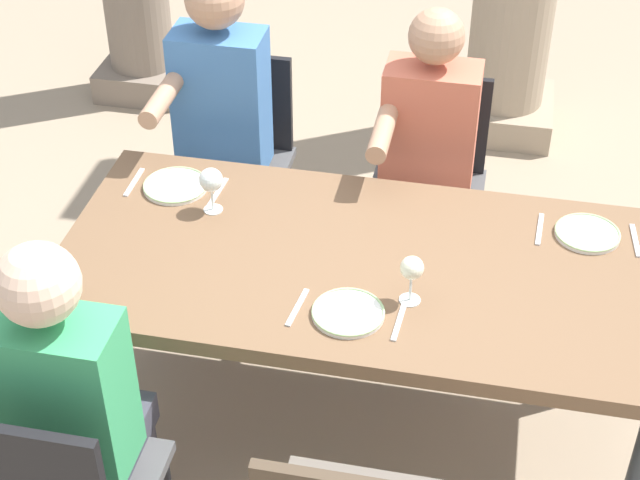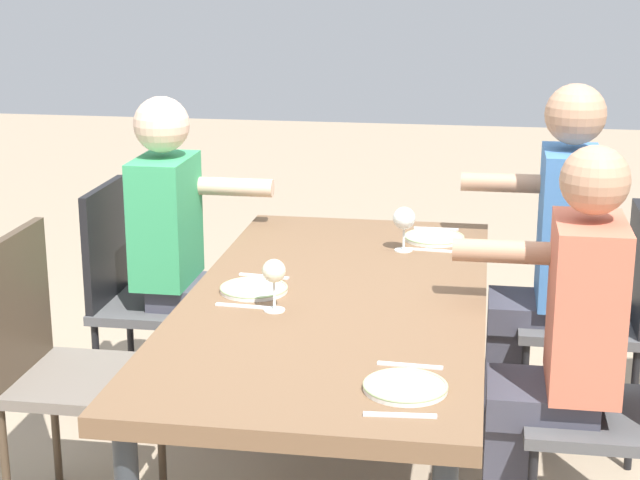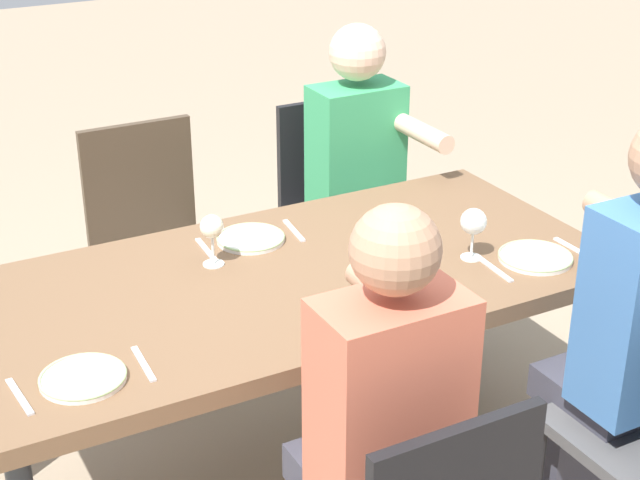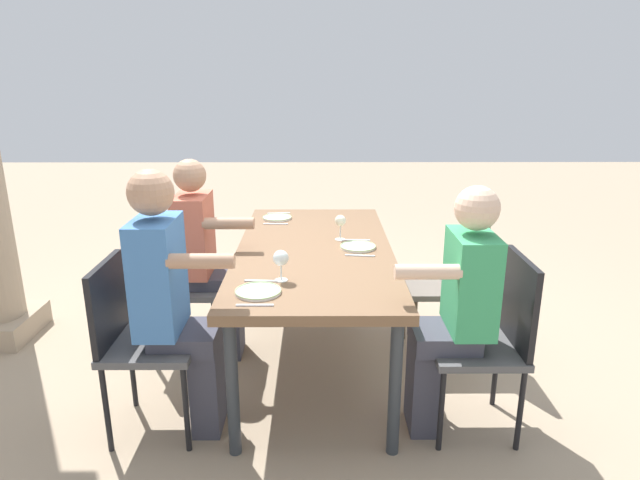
# 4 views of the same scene
# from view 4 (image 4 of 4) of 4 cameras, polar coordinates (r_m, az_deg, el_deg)

# --- Properties ---
(ground_plane) EXTENTS (16.00, 16.00, 0.00)m
(ground_plane) POSITION_cam_4_polar(r_m,az_deg,el_deg) (3.60, -0.55, -12.44)
(ground_plane) COLOR gray
(dining_table) EXTENTS (1.91, 0.92, 0.76)m
(dining_table) POSITION_cam_4_polar(r_m,az_deg,el_deg) (3.31, -0.58, -1.88)
(dining_table) COLOR brown
(dining_table) RESTS_ON ground
(chair_west_north) EXTENTS (0.44, 0.44, 0.90)m
(chair_west_north) POSITION_cam_4_polar(r_m,az_deg,el_deg) (2.90, -18.52, -9.17)
(chair_west_north) COLOR #4F4F50
(chair_west_north) RESTS_ON ground
(chair_west_south) EXTENTS (0.44, 0.44, 0.93)m
(chair_west_south) POSITION_cam_4_polar(r_m,az_deg,el_deg) (2.89, 17.40, -9.24)
(chair_west_south) COLOR #4F4F50
(chair_west_south) RESTS_ON ground
(chair_mid_north) EXTENTS (0.44, 0.44, 0.90)m
(chair_mid_north) POSITION_cam_4_polar(r_m,az_deg,el_deg) (3.59, -14.76, -3.81)
(chair_mid_north) COLOR #4F4F50
(chair_mid_north) RESTS_ON ground
(chair_mid_south) EXTENTS (0.44, 0.44, 0.95)m
(chair_mid_south) POSITION_cam_4_polar(r_m,az_deg,el_deg) (3.58, 13.77, -3.47)
(chair_mid_south) COLOR #6A6158
(chair_mid_south) RESTS_ON ground
(diner_woman_green) EXTENTS (0.35, 0.50, 1.35)m
(diner_woman_green) POSITION_cam_4_polar(r_m,az_deg,el_deg) (2.76, -15.04, -5.76)
(diner_woman_green) COLOR #3F3F4C
(diner_woman_green) RESTS_ON ground
(diner_man_white) EXTENTS (0.35, 0.50, 1.27)m
(diner_man_white) POSITION_cam_4_polar(r_m,az_deg,el_deg) (2.77, 13.88, -6.53)
(diner_man_white) COLOR #3F3F4C
(diner_man_white) RESTS_ON ground
(diner_guest_third) EXTENTS (0.35, 0.49, 1.28)m
(diner_guest_third) POSITION_cam_4_polar(r_m,az_deg,el_deg) (3.49, -11.76, -1.49)
(diner_guest_third) COLOR #3F3F4C
(diner_guest_third) RESTS_ON ground
(plate_0) EXTENTS (0.22, 0.22, 0.02)m
(plate_0) POSITION_cam_4_polar(r_m,az_deg,el_deg) (2.65, -6.43, -5.29)
(plate_0) COLOR white
(plate_0) RESTS_ON dining_table
(wine_glass_0) EXTENTS (0.08, 0.08, 0.16)m
(wine_glass_0) POSITION_cam_4_polar(r_m,az_deg,el_deg) (2.75, -4.08, -1.95)
(wine_glass_0) COLOR white
(wine_glass_0) RESTS_ON dining_table
(fork_0) EXTENTS (0.02, 0.17, 0.01)m
(fork_0) POSITION_cam_4_polar(r_m,az_deg,el_deg) (2.51, -6.78, -6.72)
(fork_0) COLOR silver
(fork_0) RESTS_ON dining_table
(spoon_0) EXTENTS (0.03, 0.17, 0.01)m
(spoon_0) POSITION_cam_4_polar(r_m,az_deg,el_deg) (2.79, -6.11, -4.23)
(spoon_0) COLOR silver
(spoon_0) RESTS_ON dining_table
(plate_1) EXTENTS (0.21, 0.21, 0.02)m
(plate_1) POSITION_cam_4_polar(r_m,az_deg,el_deg) (3.29, 3.96, -0.68)
(plate_1) COLOR white
(plate_1) RESTS_ON dining_table
(wine_glass_1) EXTENTS (0.07, 0.07, 0.16)m
(wine_glass_1) POSITION_cam_4_polar(r_m,az_deg,el_deg) (3.42, 2.13, 1.91)
(wine_glass_1) COLOR white
(wine_glass_1) RESTS_ON dining_table
(fork_1) EXTENTS (0.04, 0.17, 0.01)m
(fork_1) POSITION_cam_4_polar(r_m,az_deg,el_deg) (3.15, 4.15, -1.61)
(fork_1) COLOR silver
(fork_1) RESTS_ON dining_table
(spoon_1) EXTENTS (0.03, 0.17, 0.01)m
(spoon_1) POSITION_cam_4_polar(r_m,az_deg,el_deg) (3.44, 3.78, -0.01)
(spoon_1) COLOR silver
(spoon_1) RESTS_ON dining_table
(plate_2) EXTENTS (0.21, 0.21, 0.02)m
(plate_2) POSITION_cam_4_polar(r_m,az_deg,el_deg) (3.95, -4.47, 2.34)
(plate_2) COLOR white
(plate_2) RESTS_ON dining_table
(fork_2) EXTENTS (0.02, 0.17, 0.01)m
(fork_2) POSITION_cam_4_polar(r_m,az_deg,el_deg) (3.81, -4.62, 1.68)
(fork_2) COLOR silver
(fork_2) RESTS_ON dining_table
(spoon_2) EXTENTS (0.03, 0.17, 0.01)m
(spoon_2) POSITION_cam_4_polar(r_m,az_deg,el_deg) (4.10, -4.32, 2.80)
(spoon_2) COLOR silver
(spoon_2) RESTS_ON dining_table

